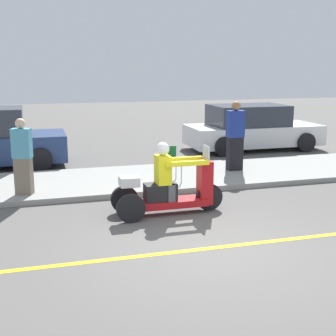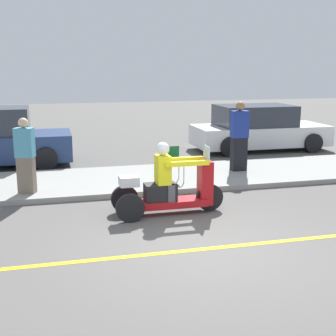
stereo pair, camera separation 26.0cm
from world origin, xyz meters
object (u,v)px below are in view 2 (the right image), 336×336
Objects in this scene: motorcycle_trike at (168,188)px; spectator_near_curb at (25,157)px; folding_chair_set_back at (172,160)px; parked_car_lot_left at (258,129)px; spectator_far_back at (239,138)px.

motorcycle_trike is 1.34× the size of spectator_near_curb.
parked_car_lot_left reaches higher than folding_chair_set_back.
parked_car_lot_left is at bearing 52.20° from motorcycle_trike.
motorcycle_trike is 3.87m from spectator_far_back.
folding_chair_set_back is at bearing 5.30° from spectator_near_curb.
spectator_far_back reaches higher than spectator_near_curb.
parked_car_lot_left is at bearing 43.94° from folding_chair_set_back.
spectator_near_curb is at bearing -174.70° from folding_chair_set_back.
spectator_near_curb is at bearing -150.19° from parked_car_lot_left.
motorcycle_trike is at bearing -106.30° from folding_chair_set_back.
parked_car_lot_left is (4.74, 6.12, 0.21)m from motorcycle_trike.
folding_chair_set_back is at bearing -136.06° from parked_car_lot_left.
spectator_far_back is at bearing -122.36° from parked_car_lot_left.
spectator_near_curb is (-5.36, -0.95, -0.08)m from spectator_far_back.
motorcycle_trike is 1.21× the size of spectator_far_back.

